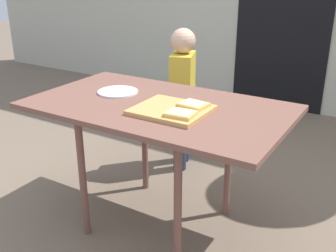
{
  "coord_description": "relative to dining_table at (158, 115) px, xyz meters",
  "views": [
    {
      "loc": [
        1.04,
        -1.61,
        1.35
      ],
      "look_at": [
        0.06,
        0.0,
        0.6
      ],
      "focal_mm": 43.45,
      "sensor_mm": 36.0,
      "label": 1
    }
  ],
  "objects": [
    {
      "name": "pizza_slice_far_right",
      "position": [
        0.2,
        0.01,
        0.09
      ],
      "size": [
        0.14,
        0.12,
        0.02
      ],
      "color": "#E0AE50",
      "rests_on": "cutting_board"
    },
    {
      "name": "house_door",
      "position": [
        -0.07,
        2.29,
        0.35
      ],
      "size": [
        0.9,
        0.02,
        2.0
      ],
      "primitive_type": "cube",
      "color": "black",
      "rests_on": "ground"
    },
    {
      "name": "pizza_slice_near_right",
      "position": [
        0.21,
        -0.13,
        0.09
      ],
      "size": [
        0.14,
        0.12,
        0.02
      ],
      "color": "#E0AE50",
      "rests_on": "cutting_board"
    },
    {
      "name": "plate_white_left",
      "position": [
        -0.29,
        0.05,
        0.06
      ],
      "size": [
        0.22,
        0.22,
        0.01
      ],
      "primitive_type": "cylinder",
      "color": "white",
      "rests_on": "dining_table"
    },
    {
      "name": "ground_plane",
      "position": [
        0.0,
        0.0,
        -0.65
      ],
      "size": [
        16.0,
        16.0,
        0.0
      ],
      "primitive_type": "plane",
      "color": "#725F4F"
    },
    {
      "name": "dining_table",
      "position": [
        0.0,
        0.0,
        0.0
      ],
      "size": [
        1.3,
        0.75,
        0.7
      ],
      "color": "brown",
      "rests_on": "ground"
    },
    {
      "name": "garden_hose_coil",
      "position": [
        -1.71,
        1.8,
        -0.62
      ],
      "size": [
        0.42,
        0.42,
        0.04
      ],
      "primitive_type": "cylinder",
      "color": "green",
      "rests_on": "ground"
    },
    {
      "name": "child_left",
      "position": [
        -0.24,
        0.69,
        -0.1
      ],
      "size": [
        0.21,
        0.27,
        0.97
      ],
      "color": "#222E43",
      "rests_on": "ground"
    },
    {
      "name": "cutting_board",
      "position": [
        0.12,
        -0.07,
        0.07
      ],
      "size": [
        0.34,
        0.3,
        0.02
      ],
      "primitive_type": "cube",
      "color": "tan",
      "rests_on": "dining_table"
    }
  ]
}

